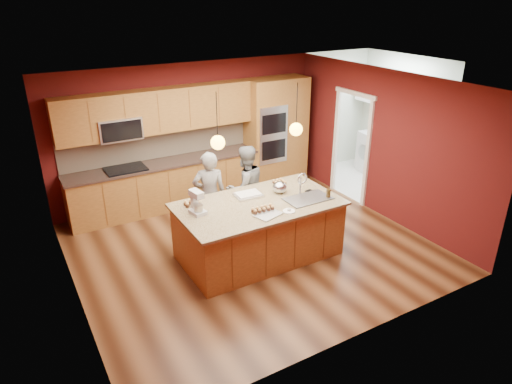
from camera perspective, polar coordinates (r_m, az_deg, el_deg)
floor at (r=7.65m, az=-0.55°, el=-6.93°), size 5.50×5.50×0.00m
ceiling at (r=6.69m, az=-0.64°, el=13.38°), size 5.50×5.50×0.00m
wall_back at (r=9.20m, az=-8.36°, el=7.40°), size 5.50×0.00×5.50m
wall_front at (r=5.24m, az=13.11°, el=-6.15°), size 5.50×0.00×5.50m
wall_left at (r=6.29m, az=-22.96°, el=-2.23°), size 0.00×5.00×5.00m
wall_right at (r=8.67m, az=15.51°, el=5.75°), size 0.00×5.00×5.00m
cabinet_run at (r=8.87m, az=-11.66°, el=4.04°), size 3.74×0.64×2.30m
oven_column at (r=9.81m, az=2.49°, el=7.44°), size 1.30×0.62×2.30m
doorway_trim at (r=9.29m, az=11.77°, el=5.37°), size 0.08×1.11×2.20m
laundry_room at (r=10.46m, az=17.57°, el=11.93°), size 2.60×2.70×2.70m
pendant_left at (r=6.33m, az=-4.80°, el=6.21°), size 0.20×0.20×0.80m
pendant_right at (r=6.97m, az=5.02°, el=7.84°), size 0.20×0.20×0.80m
island at (r=7.22m, az=0.43°, el=-4.62°), size 2.51×1.41×1.30m
person_left at (r=7.69m, az=-5.82°, el=-0.43°), size 0.65×0.53×1.54m
person_right at (r=7.97m, az=-1.33°, el=0.53°), size 0.78×0.62×1.53m
stand_mixer at (r=6.68m, az=-7.39°, el=-1.47°), size 0.22×0.28×0.36m
sheet_cake at (r=7.25m, az=-1.00°, el=-0.32°), size 0.45×0.34×0.05m
cooling_rack at (r=6.64m, az=1.51°, el=-2.83°), size 0.44×0.37×0.02m
mixing_bowl at (r=7.35m, az=2.98°, el=0.59°), size 0.23×0.23×0.20m
plate at (r=6.76m, az=4.14°, el=-2.40°), size 0.18×0.18×0.01m
tumbler at (r=7.27m, az=9.03°, el=-0.17°), size 0.07×0.07×0.13m
phone at (r=7.48m, az=6.60°, el=0.17°), size 0.13×0.09×0.01m
cupcakes_left at (r=7.00m, az=-8.05°, el=-1.36°), size 0.25×0.17×0.07m
cupcakes_rack at (r=6.72m, az=0.86°, el=-2.08°), size 0.37×0.15×0.07m
cupcakes_right at (r=7.71m, az=2.94°, el=1.25°), size 0.21×0.21×0.06m
washer at (r=10.44m, az=17.59°, el=3.28°), size 0.56×0.58×0.89m
dryer at (r=11.02m, az=14.46°, el=4.84°), size 0.67×0.69×0.94m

